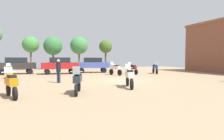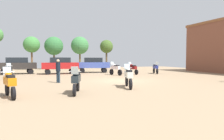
{
  "view_description": "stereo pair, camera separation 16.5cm",
  "coord_description": "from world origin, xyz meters",
  "px_view_note": "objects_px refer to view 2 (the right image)",
  "views": [
    {
      "loc": [
        -6.63,
        -15.08,
        1.84
      ],
      "look_at": [
        0.35,
        3.07,
        0.75
      ],
      "focal_mm": 31.49,
      "sensor_mm": 36.0,
      "label": 1
    },
    {
      "loc": [
        -6.47,
        -15.14,
        1.84
      ],
      "look_at": [
        0.35,
        3.07,
        0.75
      ],
      "focal_mm": 31.49,
      "sensor_mm": 36.0,
      "label": 2
    }
  ],
  "objects_px": {
    "tree_3": "(32,45)",
    "tree_5": "(106,47)",
    "tree_6": "(54,46)",
    "motorcycle_1": "(128,76)",
    "motorcycle_7": "(133,68)",
    "person_1": "(58,69)",
    "car_2": "(60,64)",
    "tree_4": "(80,46)",
    "motorcycle_4": "(76,80)",
    "motorcycle_10": "(115,69)",
    "motorcycle_6": "(10,83)",
    "car_3": "(93,64)",
    "car_1": "(17,64)",
    "motorcycle_2": "(156,68)",
    "motorcycle_5": "(9,71)"
  },
  "relations": [
    {
      "from": "car_3",
      "to": "tree_3",
      "type": "xyz_separation_m",
      "value": [
        -7.93,
        9.86,
        3.03
      ]
    },
    {
      "from": "motorcycle_7",
      "to": "tree_6",
      "type": "bearing_deg",
      "value": 108.96
    },
    {
      "from": "motorcycle_1",
      "to": "car_1",
      "type": "xyz_separation_m",
      "value": [
        -7.81,
        14.88,
        0.43
      ]
    },
    {
      "from": "motorcycle_4",
      "to": "car_1",
      "type": "height_order",
      "value": "car_1"
    },
    {
      "from": "motorcycle_6",
      "to": "person_1",
      "type": "relative_size",
      "value": 1.13
    },
    {
      "from": "motorcycle_1",
      "to": "motorcycle_4",
      "type": "bearing_deg",
      "value": -147.51
    },
    {
      "from": "person_1",
      "to": "motorcycle_7",
      "type": "bearing_deg",
      "value": -105.26
    },
    {
      "from": "car_3",
      "to": "motorcycle_6",
      "type": "bearing_deg",
      "value": 162.79
    },
    {
      "from": "motorcycle_7",
      "to": "tree_5",
      "type": "distance_m",
      "value": 16.13
    },
    {
      "from": "motorcycle_4",
      "to": "car_3",
      "type": "height_order",
      "value": "car_3"
    },
    {
      "from": "car_1",
      "to": "person_1",
      "type": "xyz_separation_m",
      "value": [
        3.85,
        -10.73,
        -0.11
      ]
    },
    {
      "from": "car_3",
      "to": "tree_3",
      "type": "bearing_deg",
      "value": 49.73
    },
    {
      "from": "motorcycle_10",
      "to": "car_1",
      "type": "bearing_deg",
      "value": 136.51
    },
    {
      "from": "motorcycle_4",
      "to": "tree_4",
      "type": "bearing_deg",
      "value": -85.0
    },
    {
      "from": "car_3",
      "to": "tree_5",
      "type": "xyz_separation_m",
      "value": [
        5.67,
        10.98,
        3.04
      ]
    },
    {
      "from": "tree_6",
      "to": "motorcycle_7",
      "type": "bearing_deg",
      "value": -62.04
    },
    {
      "from": "motorcycle_4",
      "to": "motorcycle_2",
      "type": "bearing_deg",
      "value": -121.21
    },
    {
      "from": "tree_3",
      "to": "tree_5",
      "type": "distance_m",
      "value": 13.65
    },
    {
      "from": "tree_5",
      "to": "tree_3",
      "type": "bearing_deg",
      "value": -175.27
    },
    {
      "from": "motorcycle_1",
      "to": "motorcycle_7",
      "type": "distance_m",
      "value": 11.03
    },
    {
      "from": "motorcycle_2",
      "to": "motorcycle_10",
      "type": "height_order",
      "value": "motorcycle_10"
    },
    {
      "from": "person_1",
      "to": "car_2",
      "type": "bearing_deg",
      "value": -53.47
    },
    {
      "from": "motorcycle_2",
      "to": "tree_6",
      "type": "xyz_separation_m",
      "value": [
        -11.05,
        15.05,
        3.36
      ]
    },
    {
      "from": "motorcycle_2",
      "to": "car_1",
      "type": "relative_size",
      "value": 0.46
    },
    {
      "from": "motorcycle_2",
      "to": "car_2",
      "type": "relative_size",
      "value": 0.48
    },
    {
      "from": "tree_6",
      "to": "motorcycle_1",
      "type": "bearing_deg",
      "value": -83.61
    },
    {
      "from": "car_2",
      "to": "tree_5",
      "type": "relative_size",
      "value": 0.78
    },
    {
      "from": "motorcycle_5",
      "to": "motorcycle_10",
      "type": "relative_size",
      "value": 0.99
    },
    {
      "from": "motorcycle_4",
      "to": "motorcycle_10",
      "type": "distance_m",
      "value": 12.1
    },
    {
      "from": "motorcycle_2",
      "to": "motorcycle_7",
      "type": "distance_m",
      "value": 3.13
    },
    {
      "from": "motorcycle_7",
      "to": "tree_4",
      "type": "xyz_separation_m",
      "value": [
        -3.42,
        14.52,
        3.55
      ]
    },
    {
      "from": "motorcycle_2",
      "to": "car_3",
      "type": "relative_size",
      "value": 0.46
    },
    {
      "from": "person_1",
      "to": "tree_4",
      "type": "relative_size",
      "value": 0.31
    },
    {
      "from": "motorcycle_5",
      "to": "car_1",
      "type": "bearing_deg",
      "value": 77.8
    },
    {
      "from": "tree_3",
      "to": "motorcycle_7",
      "type": "bearing_deg",
      "value": -51.48
    },
    {
      "from": "person_1",
      "to": "motorcycle_1",
      "type": "bearing_deg",
      "value": 176.79
    },
    {
      "from": "motorcycle_5",
      "to": "motorcycle_10",
      "type": "height_order",
      "value": "motorcycle_10"
    },
    {
      "from": "car_1",
      "to": "car_2",
      "type": "xyz_separation_m",
      "value": [
        4.92,
        -1.52,
        0.0
      ]
    },
    {
      "from": "car_3",
      "to": "tree_4",
      "type": "bearing_deg",
      "value": 9.89
    },
    {
      "from": "tree_5",
      "to": "tree_6",
      "type": "relative_size",
      "value": 0.97
    },
    {
      "from": "car_1",
      "to": "tree_3",
      "type": "relative_size",
      "value": 0.81
    },
    {
      "from": "motorcycle_4",
      "to": "person_1",
      "type": "distance_m",
      "value": 5.19
    },
    {
      "from": "motorcycle_1",
      "to": "car_1",
      "type": "height_order",
      "value": "car_1"
    },
    {
      "from": "motorcycle_7",
      "to": "tree_4",
      "type": "relative_size",
      "value": 0.35
    },
    {
      "from": "motorcycle_7",
      "to": "motorcycle_10",
      "type": "height_order",
      "value": "motorcycle_10"
    },
    {
      "from": "motorcycle_6",
      "to": "car_2",
      "type": "relative_size",
      "value": 0.47
    },
    {
      "from": "person_1",
      "to": "motorcycle_5",
      "type": "bearing_deg",
      "value": -6.27
    },
    {
      "from": "person_1",
      "to": "tree_4",
      "type": "xyz_separation_m",
      "value": [
        5.69,
        20.12,
        3.2
      ]
    },
    {
      "from": "tree_4",
      "to": "car_3",
      "type": "bearing_deg",
      "value": -91.04
    },
    {
      "from": "car_1",
      "to": "tree_3",
      "type": "xyz_separation_m",
      "value": [
        1.44,
        9.36,
        3.03
      ]
    }
  ]
}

